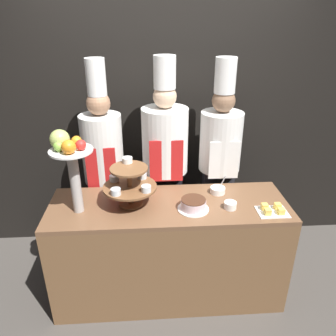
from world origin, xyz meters
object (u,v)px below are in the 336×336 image
at_px(cake_square_tray, 273,210).
at_px(chef_center_left, 165,159).
at_px(cup_white, 230,205).
at_px(chef_center_right, 219,159).
at_px(tiered_stand, 130,183).
at_px(cake_round, 193,205).
at_px(serving_bowl_far, 218,190).
at_px(fruit_pedestal, 69,156).
at_px(chef_left, 104,163).

relative_size(cake_square_tray, chef_center_left, 0.11).
relative_size(cup_white, chef_center_right, 0.05).
bearing_deg(tiered_stand, cake_round, -12.41).
height_order(cake_round, cake_square_tray, cake_round).
bearing_deg(chef_center_left, cake_square_tray, -41.39).
bearing_deg(cake_round, tiered_stand, 167.59).
height_order(cake_round, chef_center_left, chef_center_left).
relative_size(tiered_stand, cake_round, 1.72).
bearing_deg(chef_center_right, serving_bowl_far, -102.74).
relative_size(tiered_stand, chef_center_left, 0.21).
relative_size(tiered_stand, serving_bowl_far, 2.61).
bearing_deg(cup_white, serving_bowl_far, 100.86).
bearing_deg(serving_bowl_far, cake_square_tray, -42.27).
bearing_deg(chef_center_left, fruit_pedestal, -141.32).
xyz_separation_m(chef_left, chef_center_right, (1.00, 0.00, 0.01)).
distance_m(cup_white, serving_bowl_far, 0.24).
xyz_separation_m(serving_bowl_far, chef_center_right, (0.08, 0.34, 0.12)).
xyz_separation_m(cake_round, chef_center_right, (0.30, 0.57, 0.10)).
height_order(tiered_stand, fruit_pedestal, fruit_pedestal).
relative_size(chef_center_left, chef_center_right, 1.01).
relative_size(tiered_stand, chef_left, 0.21).
bearing_deg(serving_bowl_far, cup_white, -79.14).
height_order(cake_round, cup_white, cake_round).
height_order(cup_white, chef_center_left, chef_center_left).
height_order(fruit_pedestal, cake_round, fruit_pedestal).
distance_m(tiered_stand, chef_left, 0.53).
distance_m(cup_white, chef_left, 1.13).
xyz_separation_m(tiered_stand, chef_center_right, (0.76, 0.47, -0.04)).
bearing_deg(fruit_pedestal, tiered_stand, 9.05).
relative_size(fruit_pedestal, chef_center_right, 0.33).
distance_m(serving_bowl_far, chef_center_left, 0.54).
bearing_deg(cup_white, tiered_stand, 171.82).
distance_m(cake_square_tray, serving_bowl_far, 0.45).
relative_size(cake_round, serving_bowl_far, 1.52).
relative_size(tiered_stand, fruit_pedestal, 0.65).
bearing_deg(fruit_pedestal, cake_square_tray, -4.65).
bearing_deg(serving_bowl_far, chef_center_right, 77.26).
relative_size(serving_bowl_far, chef_left, 0.08).
height_order(fruit_pedestal, serving_bowl_far, fruit_pedestal).
xyz_separation_m(cup_white, serving_bowl_far, (-0.04, 0.23, -0.00)).
height_order(fruit_pedestal, chef_left, chef_left).
distance_m(tiered_stand, cake_square_tray, 1.04).
height_order(serving_bowl_far, chef_left, chef_left).
height_order(tiered_stand, cake_round, tiered_stand).
bearing_deg(cup_white, fruit_pedestal, 177.80).
height_order(tiered_stand, chef_center_right, chef_center_right).
relative_size(chef_left, chef_center_left, 0.99).
bearing_deg(cup_white, chef_center_right, 86.69).
bearing_deg(chef_center_right, cake_round, -117.97).
xyz_separation_m(cup_white, chef_left, (-0.97, 0.58, 0.10)).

